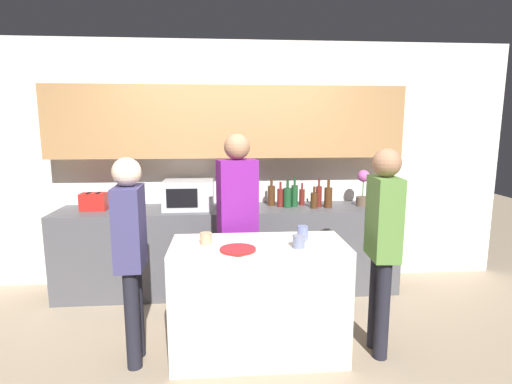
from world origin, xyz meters
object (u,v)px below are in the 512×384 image
Objects in this scene: bottle_2 at (287,197)px; bottle_3 at (295,195)px; cup_0 at (303,233)px; cup_1 at (206,238)px; cup_2 at (299,242)px; bottle_4 at (302,197)px; microwave at (189,195)px; plate_on_island at (238,249)px; person_center at (131,245)px; bottle_7 at (328,197)px; person_left at (383,235)px; person_right at (238,212)px; toaster at (94,202)px; bottle_5 at (314,200)px; bottle_1 at (280,197)px; potted_plant at (363,188)px; bottle_0 at (271,195)px; bottle_6 at (319,196)px.

bottle_3 reaches higher than bottle_2.
cup_0 is 1.25× the size of cup_1.
bottle_2 is at bearing 84.31° from cup_2.
bottle_4 is 1.69m from cup_1.
plate_on_island is (0.47, -1.44, -0.15)m from microwave.
cup_0 is 1.30m from person_center.
bottle_3 is at bearing 167.79° from bottle_7.
cup_1 is at bearing 91.15° from person_left.
bottle_7 is at bearing -6.55° from bottle_2.
cup_2 is 0.06× the size of person_left.
person_left is 0.95× the size of person_right.
cup_2 is at bearing -57.12° from microwave.
toaster is 0.90× the size of bottle_2.
toaster is 2.30m from bottle_5.
bottle_1 reaches higher than bottle_5.
cup_1 is at bearing 167.62° from cup_2.
person_left reaches higher than bottle_1.
potted_plant is 0.76m from bottle_3.
bottle_2 is at bearing 86.57° from cup_0.
toaster is 1.46m from person_center.
bottle_7 is 2.69× the size of cup_0.
bottle_5 is at bearing 72.99° from cup_0.
microwave is at bearing -175.28° from bottle_4.
person_right reaches higher than cup_2.
bottle_4 is at bearing -0.32° from bottle_0.
bottle_4 is 1.55m from cup_2.
microwave reaches higher than cup_2.
microwave is 1.73× the size of bottle_0.
microwave is at bearing 53.81° from person_left.
bottle_2 is at bearing 25.70° from person_left.
bottle_3 is 0.26m from bottle_6.
microwave is 5.51× the size of cup_2.
bottle_1 is (0.09, -0.08, -0.01)m from bottle_0.
person_left is (1.58, -1.33, -0.10)m from microwave.
person_center is (-2.20, -1.30, -0.19)m from potted_plant.
bottle_6 is at bearing 124.78° from person_center.
bottle_7 reaches higher than cup_1.
plate_on_island is (-1.42, -1.44, -0.20)m from potted_plant.
bottle_2 is at bearing 173.45° from bottle_7.
cup_0 is at bearing 119.86° from person_right.
potted_plant is 1.62× the size of bottle_4.
plate_on_island is (-1.02, -1.37, -0.11)m from bottle_7.
person_center is (-1.80, -1.24, -0.11)m from bottle_7.
potted_plant is 4.44× the size of cup_1.
bottle_0 is 0.12m from bottle_1.
bottle_5 is (2.30, -0.08, -0.00)m from toaster.
toaster reaches higher than plate_on_island.
cup_1 is 0.69m from cup_2.
bottle_6 is (1.39, -0.01, -0.03)m from microwave.
bottle_6 is at bearing 1.25° from bottle_2.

